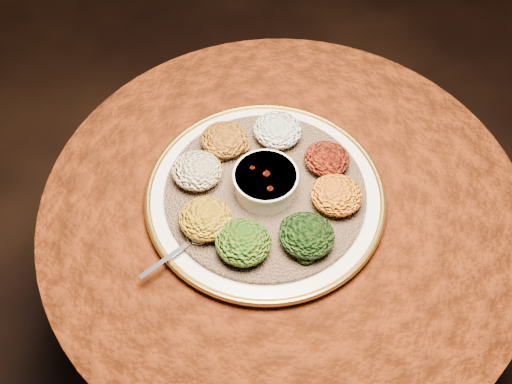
% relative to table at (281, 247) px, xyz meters
% --- Properties ---
extents(table, '(0.96, 0.96, 0.73)m').
position_rel_table_xyz_m(table, '(0.00, 0.00, 0.00)').
color(table, black).
rests_on(table, ground).
extents(platter, '(0.51, 0.51, 0.02)m').
position_rel_table_xyz_m(platter, '(-0.04, -0.00, 0.19)').
color(platter, beige).
rests_on(platter, table).
extents(injera, '(0.39, 0.39, 0.01)m').
position_rel_table_xyz_m(injera, '(-0.04, -0.00, 0.20)').
color(injera, olive).
rests_on(injera, platter).
extents(stew_bowl, '(0.12, 0.12, 0.05)m').
position_rel_table_xyz_m(stew_bowl, '(-0.04, -0.00, 0.24)').
color(stew_bowl, silver).
rests_on(stew_bowl, injera).
extents(spoon, '(0.09, 0.12, 0.01)m').
position_rel_table_xyz_m(spoon, '(-0.13, -0.15, 0.21)').
color(spoon, silver).
rests_on(spoon, injera).
extents(portion_ayib, '(0.10, 0.09, 0.05)m').
position_rel_table_xyz_m(portion_ayib, '(-0.06, 0.13, 0.23)').
color(portion_ayib, beige).
rests_on(portion_ayib, injera).
extents(portion_kitfo, '(0.09, 0.09, 0.04)m').
position_rel_table_xyz_m(portion_kitfo, '(0.06, 0.09, 0.23)').
color(portion_kitfo, black).
rests_on(portion_kitfo, injera).
extents(portion_tikil, '(0.10, 0.09, 0.05)m').
position_rel_table_xyz_m(portion_tikil, '(0.09, 0.01, 0.23)').
color(portion_tikil, '#C26F10').
rests_on(portion_tikil, injera).
extents(portion_gomen, '(0.10, 0.10, 0.05)m').
position_rel_table_xyz_m(portion_gomen, '(0.06, -0.09, 0.23)').
color(portion_gomen, black).
rests_on(portion_gomen, injera).
extents(portion_mixveg, '(0.10, 0.10, 0.05)m').
position_rel_table_xyz_m(portion_mixveg, '(-0.04, -0.14, 0.23)').
color(portion_mixveg, '#952909').
rests_on(portion_mixveg, injera).
extents(portion_kik, '(0.10, 0.09, 0.05)m').
position_rel_table_xyz_m(portion_kik, '(-0.12, -0.11, 0.23)').
color(portion_kik, '#AE7F0F').
rests_on(portion_kik, injera).
extents(portion_timatim, '(0.10, 0.09, 0.05)m').
position_rel_table_xyz_m(portion_timatim, '(-0.17, -0.02, 0.23)').
color(portion_timatim, maroon).
rests_on(portion_timatim, injera).
extents(portion_shiro, '(0.10, 0.09, 0.05)m').
position_rel_table_xyz_m(portion_shiro, '(-0.15, 0.07, 0.23)').
color(portion_shiro, '#995512').
rests_on(portion_shiro, injera).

